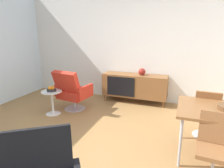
% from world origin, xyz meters
% --- Properties ---
extents(ground_plane, '(8.32, 8.32, 0.00)m').
position_xyz_m(ground_plane, '(0.00, 0.00, 0.00)').
color(ground_plane, '#9E7242').
extents(wall_back, '(6.80, 0.12, 2.80)m').
position_xyz_m(wall_back, '(0.00, 2.60, 1.40)').
color(wall_back, white).
rests_on(wall_back, ground_plane).
extents(sideboard, '(1.60, 0.45, 0.72)m').
position_xyz_m(sideboard, '(-0.09, 2.30, 0.44)').
color(sideboard, brown).
rests_on(sideboard, ground_plane).
extents(vase_cobalt, '(0.18, 0.18, 0.17)m').
position_xyz_m(vase_cobalt, '(0.08, 2.30, 0.80)').
color(vase_cobalt, maroon).
rests_on(vase_cobalt, sideboard).
extents(dining_chair_front_left, '(0.43, 0.45, 0.86)m').
position_xyz_m(dining_chair_front_left, '(1.46, -0.12, 0.47)').
color(dining_chair_front_left, brown).
rests_on(dining_chair_front_left, ground_plane).
extents(dining_chair_back_left, '(0.42, 0.44, 0.86)m').
position_xyz_m(dining_chair_back_left, '(1.45, 0.99, 0.47)').
color(dining_chair_back_left, brown).
rests_on(dining_chair_back_left, ground_plane).
extents(lounge_chair_red, '(0.78, 0.73, 0.95)m').
position_xyz_m(lounge_chair_red, '(-1.29, 1.30, 0.47)').
color(lounge_chair_red, red).
rests_on(lounge_chair_red, ground_plane).
extents(side_table_round, '(0.44, 0.44, 0.52)m').
position_xyz_m(side_table_round, '(-1.58, 0.95, 0.32)').
color(side_table_round, white).
rests_on(side_table_round, ground_plane).
extents(fruit_bowl, '(0.20, 0.20, 0.11)m').
position_xyz_m(fruit_bowl, '(-1.58, 0.95, 0.56)').
color(fruit_bowl, '#262628').
rests_on(fruit_bowl, side_table_round).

